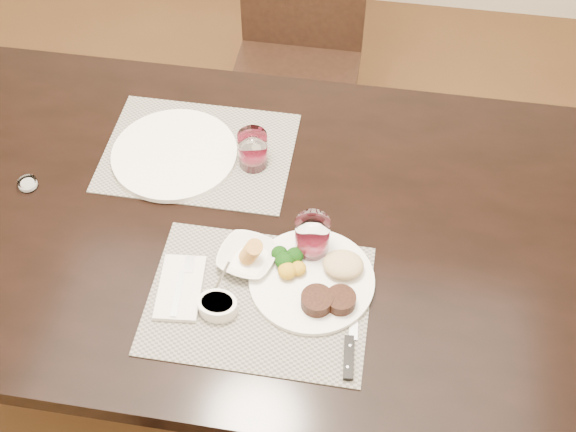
% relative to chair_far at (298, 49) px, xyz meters
% --- Properties ---
extents(ground_plane, '(4.50, 4.50, 0.00)m').
position_rel_chair_far_xyz_m(ground_plane, '(0.00, -0.93, -0.50)').
color(ground_plane, '#462916').
rests_on(ground_plane, ground).
extents(dining_table, '(2.00, 1.00, 0.75)m').
position_rel_chair_far_xyz_m(dining_table, '(0.00, -0.93, 0.16)').
color(dining_table, black).
rests_on(dining_table, ground).
extents(chair_far, '(0.42, 0.42, 0.90)m').
position_rel_chair_far_xyz_m(chair_far, '(0.00, 0.00, 0.00)').
color(chair_far, black).
rests_on(chair_far, ground).
extents(placemat_near, '(0.46, 0.34, 0.00)m').
position_rel_chair_far_xyz_m(placemat_near, '(0.09, -1.15, 0.25)').
color(placemat_near, gray).
rests_on(placemat_near, dining_table).
extents(placemat_far, '(0.46, 0.34, 0.00)m').
position_rel_chair_far_xyz_m(placemat_far, '(-0.14, -0.75, 0.25)').
color(placemat_far, gray).
rests_on(placemat_far, dining_table).
extents(dinner_plate, '(0.27, 0.27, 0.05)m').
position_rel_chair_far_xyz_m(dinner_plate, '(0.21, -1.09, 0.27)').
color(dinner_plate, white).
rests_on(dinner_plate, placemat_near).
extents(napkin_fork, '(0.10, 0.17, 0.02)m').
position_rel_chair_far_xyz_m(napkin_fork, '(-0.08, -1.15, 0.26)').
color(napkin_fork, silver).
rests_on(napkin_fork, placemat_near).
extents(steak_knife, '(0.03, 0.22, 0.01)m').
position_rel_chair_far_xyz_m(steak_knife, '(0.29, -1.23, 0.26)').
color(steak_knife, silver).
rests_on(steak_knife, placemat_near).
extents(cracker_bowl, '(0.15, 0.15, 0.05)m').
position_rel_chair_far_xyz_m(cracker_bowl, '(0.05, -1.06, 0.27)').
color(cracker_bowl, white).
rests_on(cracker_bowl, placemat_near).
extents(sauce_ramekin, '(0.08, 0.12, 0.07)m').
position_rel_chair_far_xyz_m(sauce_ramekin, '(0.01, -1.19, 0.27)').
color(sauce_ramekin, white).
rests_on(sauce_ramekin, placemat_near).
extents(wine_glass_near, '(0.07, 0.07, 0.10)m').
position_rel_chair_far_xyz_m(wine_glass_near, '(0.18, -1.01, 0.30)').
color(wine_glass_near, white).
rests_on(wine_glass_near, placemat_near).
extents(far_plate, '(0.31, 0.31, 0.01)m').
position_rel_chair_far_xyz_m(far_plate, '(-0.19, -0.77, 0.26)').
color(far_plate, white).
rests_on(far_plate, placemat_far).
extents(wine_glass_far, '(0.07, 0.07, 0.10)m').
position_rel_chair_far_xyz_m(wine_glass_far, '(0.01, -0.77, 0.29)').
color(wine_glass_far, white).
rests_on(wine_glass_far, placemat_far).
extents(salt_cellar, '(0.04, 0.04, 0.02)m').
position_rel_chair_far_xyz_m(salt_cellar, '(-0.51, -0.92, 0.26)').
color(salt_cellar, white).
rests_on(salt_cellar, dining_table).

